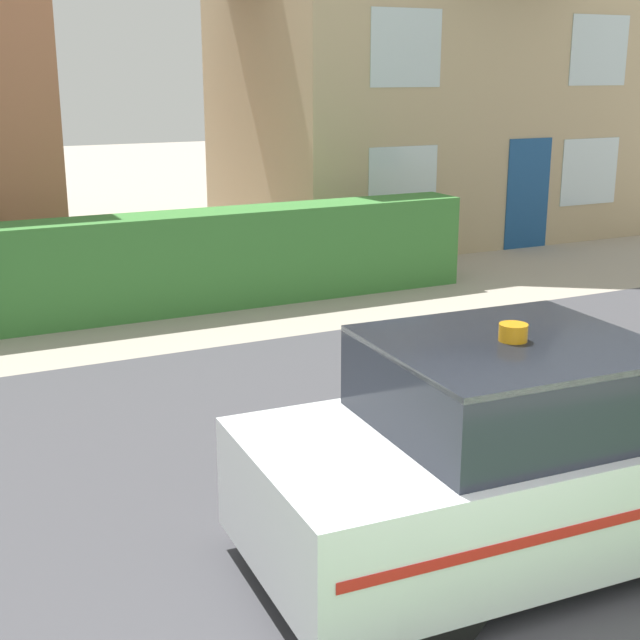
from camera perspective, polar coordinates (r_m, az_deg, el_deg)
The scene contains 4 objects.
road_strip at distance 7.89m, azimuth -3.64°, elevation -9.30°, with size 28.00×6.90×0.01m, color #424247.
garden_hedge at distance 12.95m, azimuth -7.83°, elevation 3.79°, with size 8.48×0.79×1.40m, color #3D7F38.
police_car at distance 6.53m, azimuth 13.52°, elevation -8.19°, with size 4.32×1.98×1.70m.
house_right at distance 19.41m, azimuth 6.79°, elevation 16.70°, with size 8.26×5.74×7.28m.
Camera 1 is at (-2.72, -2.24, 3.33)m, focal length 50.00 mm.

